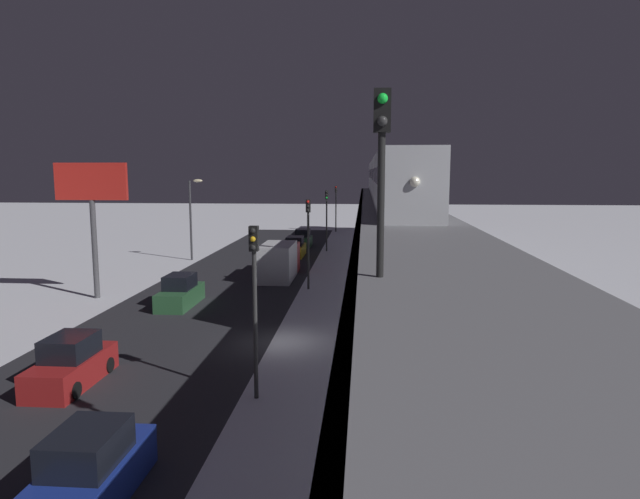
{
  "coord_description": "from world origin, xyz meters",
  "views": [
    {
      "loc": [
        -4.16,
        26.26,
        8.29
      ],
      "look_at": [
        -0.27,
        -23.12,
        1.4
      ],
      "focal_mm": 31.27,
      "sensor_mm": 36.0,
      "label": 1
    }
  ],
  "objects_px": {
    "box_truck": "(280,261)",
    "traffic_light_near": "(255,287)",
    "commercial_billboard": "(92,195)",
    "rail_signal": "(382,150)",
    "traffic_light_far": "(327,212)",
    "sedan_yellow": "(295,248)",
    "subway_train": "(388,178)",
    "sedan_red": "(71,365)",
    "sedan_green_3": "(303,240)",
    "sedan_blue": "(89,474)",
    "traffic_light_mid": "(308,231)",
    "traffic_light_distant": "(336,202)",
    "sedan_green_2": "(180,293)"
  },
  "relations": [
    {
      "from": "commercial_billboard",
      "to": "sedan_yellow",
      "type": "bearing_deg",
      "value": -119.16
    },
    {
      "from": "sedan_red",
      "to": "box_truck",
      "type": "bearing_deg",
      "value": -101.78
    },
    {
      "from": "traffic_light_mid",
      "to": "box_truck",
      "type": "bearing_deg",
      "value": -58.2
    },
    {
      "from": "sedan_blue",
      "to": "commercial_billboard",
      "type": "xyz_separation_m",
      "value": [
        10.84,
        -22.47,
        6.03
      ]
    },
    {
      "from": "sedan_green_2",
      "to": "rail_signal",
      "type": "bearing_deg",
      "value": 118.94
    },
    {
      "from": "commercial_billboard",
      "to": "traffic_light_near",
      "type": "bearing_deg",
      "value": 131.43
    },
    {
      "from": "sedan_green_2",
      "to": "sedan_blue",
      "type": "bearing_deg",
      "value": 102.49
    },
    {
      "from": "traffic_light_mid",
      "to": "sedan_blue",
      "type": "bearing_deg",
      "value": 83.72
    },
    {
      "from": "commercial_billboard",
      "to": "traffic_light_mid",
      "type": "bearing_deg",
      "value": -164.27
    },
    {
      "from": "sedan_green_2",
      "to": "traffic_light_near",
      "type": "distance_m",
      "value": 16.13
    },
    {
      "from": "sedan_blue",
      "to": "traffic_light_distant",
      "type": "xyz_separation_m",
      "value": [
        -2.9,
        -65.22,
        3.4
      ]
    },
    {
      "from": "sedan_red",
      "to": "traffic_light_mid",
      "type": "bearing_deg",
      "value": -111.89
    },
    {
      "from": "sedan_blue",
      "to": "traffic_light_mid",
      "type": "height_order",
      "value": "traffic_light_mid"
    },
    {
      "from": "box_truck",
      "to": "traffic_light_mid",
      "type": "xyz_separation_m",
      "value": [
        -2.7,
        4.35,
        2.85
      ]
    },
    {
      "from": "subway_train",
      "to": "sedan_blue",
      "type": "bearing_deg",
      "value": 77.1
    },
    {
      "from": "box_truck",
      "to": "traffic_light_distant",
      "type": "bearing_deg",
      "value": -94.47
    },
    {
      "from": "subway_train",
      "to": "traffic_light_mid",
      "type": "height_order",
      "value": "subway_train"
    },
    {
      "from": "sedan_yellow",
      "to": "rail_signal",
      "type": "bearing_deg",
      "value": -80.41
    },
    {
      "from": "subway_train",
      "to": "commercial_billboard",
      "type": "distance_m",
      "value": 25.8
    },
    {
      "from": "box_truck",
      "to": "sedan_blue",
      "type": "bearing_deg",
      "value": 89.63
    },
    {
      "from": "sedan_red",
      "to": "sedan_green_2",
      "type": "xyz_separation_m",
      "value": [
        0.0,
        -13.09,
        0.01
      ]
    },
    {
      "from": "sedan_red",
      "to": "commercial_billboard",
      "type": "xyz_separation_m",
      "value": [
        6.24,
        -14.79,
        6.04
      ]
    },
    {
      "from": "rail_signal",
      "to": "traffic_light_near",
      "type": "xyz_separation_m",
      "value": [
        4.26,
        -7.4,
        -4.55
      ]
    },
    {
      "from": "sedan_green_3",
      "to": "sedan_blue",
      "type": "xyz_separation_m",
      "value": [
        0.0,
        49.17,
        -0.0
      ]
    },
    {
      "from": "traffic_light_far",
      "to": "commercial_billboard",
      "type": "relative_size",
      "value": 0.72
    },
    {
      "from": "rail_signal",
      "to": "sedan_yellow",
      "type": "xyz_separation_m",
      "value": [
        7.16,
        -42.4,
        -7.95
      ]
    },
    {
      "from": "subway_train",
      "to": "rail_signal",
      "type": "xyz_separation_m",
      "value": [
        1.78,
        39.5,
        0.95
      ]
    },
    {
      "from": "traffic_light_mid",
      "to": "traffic_light_distant",
      "type": "relative_size",
      "value": 1.0
    },
    {
      "from": "sedan_green_2",
      "to": "traffic_light_far",
      "type": "xyz_separation_m",
      "value": [
        -7.5,
        -25.01,
        3.4
      ]
    },
    {
      "from": "sedan_green_2",
      "to": "traffic_light_far",
      "type": "height_order",
      "value": "traffic_light_far"
    },
    {
      "from": "sedan_green_3",
      "to": "traffic_light_near",
      "type": "distance_m",
      "value": 42.51
    },
    {
      "from": "box_truck",
      "to": "traffic_light_near",
      "type": "height_order",
      "value": "traffic_light_near"
    },
    {
      "from": "box_truck",
      "to": "rail_signal",
      "type": "bearing_deg",
      "value": 102.58
    },
    {
      "from": "traffic_light_mid",
      "to": "commercial_billboard",
      "type": "xyz_separation_m",
      "value": [
        13.74,
        3.87,
        2.63
      ]
    },
    {
      "from": "subway_train",
      "to": "sedan_green_2",
      "type": "xyz_separation_m",
      "value": [
        13.54,
        18.23,
        -7.0
      ]
    },
    {
      "from": "sedan_green_3",
      "to": "traffic_light_distant",
      "type": "bearing_deg",
      "value": 79.75
    },
    {
      "from": "sedan_red",
      "to": "box_truck",
      "type": "distance_m",
      "value": 23.52
    },
    {
      "from": "sedan_yellow",
      "to": "traffic_light_near",
      "type": "xyz_separation_m",
      "value": [
        -2.9,
        35.0,
        3.4
      ]
    },
    {
      "from": "traffic_light_near",
      "to": "commercial_billboard",
      "type": "bearing_deg",
      "value": -48.57
    },
    {
      "from": "subway_train",
      "to": "box_truck",
      "type": "distance_m",
      "value": 13.67
    },
    {
      "from": "sedan_green_2",
      "to": "sedan_green_3",
      "type": "xyz_separation_m",
      "value": [
        -4.6,
        -28.41,
        0.0
      ]
    },
    {
      "from": "rail_signal",
      "to": "traffic_light_far",
      "type": "height_order",
      "value": "rail_signal"
    },
    {
      "from": "sedan_yellow",
      "to": "sedan_blue",
      "type": "bearing_deg",
      "value": -90.0
    },
    {
      "from": "box_truck",
      "to": "sedan_red",
      "type": "bearing_deg",
      "value": 78.22
    },
    {
      "from": "sedan_green_3",
      "to": "box_truck",
      "type": "distance_m",
      "value": 18.49
    },
    {
      "from": "rail_signal",
      "to": "sedan_green_3",
      "type": "bearing_deg",
      "value": -81.8
    },
    {
      "from": "traffic_light_near",
      "to": "traffic_light_mid",
      "type": "xyz_separation_m",
      "value": [
        0.0,
        -19.44,
        0.0
      ]
    },
    {
      "from": "sedan_green_3",
      "to": "box_truck",
      "type": "bearing_deg",
      "value": -89.38
    },
    {
      "from": "sedan_red",
      "to": "traffic_light_distant",
      "type": "distance_m",
      "value": 58.13
    },
    {
      "from": "box_truck",
      "to": "traffic_light_near",
      "type": "distance_m",
      "value": 24.12
    }
  ]
}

